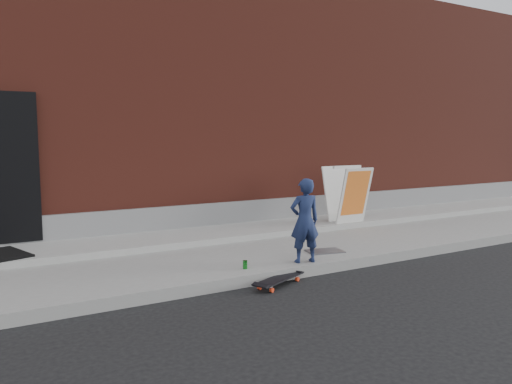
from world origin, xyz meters
TOP-DOWN VIEW (x-y plane):
  - ground at (0.00, 0.00)m, footprint 80.00×80.00m
  - sidewalk at (0.00, 1.50)m, footprint 20.00×3.00m
  - apron at (0.00, 2.40)m, footprint 20.00×1.20m
  - building at (-0.00, 6.99)m, footprint 20.00×8.10m
  - child at (0.92, 0.20)m, footprint 0.47×0.36m
  - skateboard at (0.31, -0.12)m, footprint 0.86×0.53m
  - pizza_sign at (3.17, 1.97)m, footprint 0.65×0.77m
  - soda_can at (0.05, 0.30)m, footprint 0.08×0.08m
  - utility_plate at (1.55, 0.56)m, footprint 0.59×0.44m

SIDE VIEW (x-z plane):
  - ground at x=0.00m, z-range 0.00..0.00m
  - sidewalk at x=0.00m, z-range 0.00..0.15m
  - skateboard at x=0.31m, z-range 0.03..0.12m
  - utility_plate at x=1.55m, z-range 0.15..0.17m
  - apron at x=0.00m, z-range 0.15..0.25m
  - soda_can at x=0.05m, z-range 0.15..0.26m
  - child at x=0.92m, z-range 0.15..1.31m
  - pizza_sign at x=3.17m, z-range 0.25..1.32m
  - building at x=0.00m, z-range 0.00..5.00m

